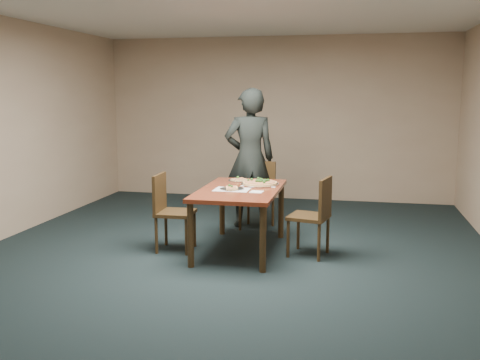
% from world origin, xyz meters
% --- Properties ---
extents(ground, '(8.00, 8.00, 0.00)m').
position_xyz_m(ground, '(0.00, 0.00, 0.00)').
color(ground, black).
rests_on(ground, ground).
extents(room_shell, '(8.00, 8.00, 8.00)m').
position_xyz_m(room_shell, '(0.00, 0.00, 1.74)').
color(room_shell, tan).
rests_on(room_shell, ground).
extents(dining_table, '(0.90, 1.50, 0.75)m').
position_xyz_m(dining_table, '(0.06, 0.72, 0.66)').
color(dining_table, '#5F2213').
rests_on(dining_table, ground).
extents(chair_far, '(0.47, 0.47, 0.91)m').
position_xyz_m(chair_far, '(0.07, 1.89, 0.52)').
color(chair_far, black).
rests_on(chair_far, ground).
extents(chair_left, '(0.43, 0.43, 0.91)m').
position_xyz_m(chair_left, '(-0.77, 0.59, 0.52)').
color(chair_left, black).
rests_on(chair_left, ground).
extents(chair_right, '(0.50, 0.50, 0.91)m').
position_xyz_m(chair_right, '(0.94, 0.71, 0.52)').
color(chair_right, black).
rests_on(chair_right, ground).
extents(diner, '(0.81, 0.67, 1.91)m').
position_xyz_m(diner, '(-0.06, 1.92, 0.96)').
color(diner, black).
rests_on(diner, ground).
extents(placemat_main, '(0.42, 0.32, 0.00)m').
position_xyz_m(placemat_main, '(0.24, 1.02, 0.75)').
color(placemat_main, white).
rests_on(placemat_main, dining_table).
extents(placemat_near, '(0.40, 0.30, 0.00)m').
position_xyz_m(placemat_near, '(-0.02, 0.63, 0.75)').
color(placemat_near, white).
rests_on(placemat_near, dining_table).
extents(pizza_pan, '(0.46, 0.46, 0.07)m').
position_xyz_m(pizza_pan, '(0.24, 1.02, 0.77)').
color(pizza_pan, silver).
rests_on(pizza_pan, dining_table).
extents(slice_plate_near, '(0.28, 0.28, 0.06)m').
position_xyz_m(slice_plate_near, '(-0.02, 0.63, 0.76)').
color(slice_plate_near, silver).
rests_on(slice_plate_near, dining_table).
extents(slice_plate_far, '(0.28, 0.28, 0.06)m').
position_xyz_m(slice_plate_far, '(-0.07, 1.25, 0.76)').
color(slice_plate_far, silver).
rests_on(slice_plate_far, dining_table).
extents(napkin, '(0.15, 0.15, 0.01)m').
position_xyz_m(napkin, '(0.29, 0.53, 0.75)').
color(napkin, white).
rests_on(napkin, dining_table).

